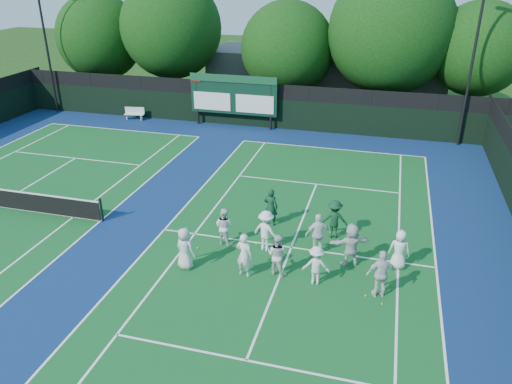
# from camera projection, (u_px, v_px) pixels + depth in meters

# --- Properties ---
(ground) EXTENTS (120.00, 120.00, 0.00)m
(ground) POSITION_uv_depth(u_px,v_px,m) (286.00, 261.00, 18.94)
(ground) COLOR #193A10
(ground) RESTS_ON ground
(court_apron) EXTENTS (34.00, 32.00, 0.01)m
(court_apron) POSITION_uv_depth(u_px,v_px,m) (153.00, 228.00, 21.24)
(court_apron) COLOR navy
(court_apron) RESTS_ON ground
(near_court) EXTENTS (11.05, 23.85, 0.01)m
(near_court) POSITION_uv_depth(u_px,v_px,m) (291.00, 247.00, 19.81)
(near_court) COLOR #115521
(near_court) RESTS_ON ground
(back_fence) EXTENTS (34.00, 0.08, 3.00)m
(back_fence) POSITION_uv_depth(u_px,v_px,m) (249.00, 107.00, 33.79)
(back_fence) COLOR black
(back_fence) RESTS_ON ground
(scoreboard) EXTENTS (6.00, 0.21, 3.55)m
(scoreboard) POSITION_uv_depth(u_px,v_px,m) (233.00, 95.00, 33.32)
(scoreboard) COLOR black
(scoreboard) RESTS_ON ground
(clubhouse) EXTENTS (18.00, 6.00, 4.00)m
(clubhouse) POSITION_uv_depth(u_px,v_px,m) (325.00, 77.00, 39.57)
(clubhouse) COLOR #5A5A5F
(clubhouse) RESTS_ON ground
(light_pole_left) EXTENTS (1.20, 0.30, 10.12)m
(light_pole_left) POSITION_uv_depth(u_px,v_px,m) (43.00, 24.00, 35.02)
(light_pole_left) COLOR black
(light_pole_left) RESTS_ON ground
(light_pole_right) EXTENTS (1.20, 0.30, 10.12)m
(light_pole_right) POSITION_uv_depth(u_px,v_px,m) (476.00, 40.00, 28.23)
(light_pole_right) COLOR black
(light_pole_right) RESTS_ON ground
(bench) EXTENTS (1.45, 0.61, 0.89)m
(bench) POSITION_uv_depth(u_px,v_px,m) (135.00, 113.00, 35.60)
(bench) COLOR silver
(bench) RESTS_ON ground
(tree_a) EXTENTS (6.53, 6.53, 8.29)m
(tree_a) POSITION_uv_depth(u_px,v_px,m) (102.00, 39.00, 38.51)
(tree_a) COLOR #311E0D
(tree_a) RESTS_ON ground
(tree_b) EXTENTS (7.40, 7.40, 9.60)m
(tree_b) POSITION_uv_depth(u_px,v_px,m) (174.00, 30.00, 36.71)
(tree_b) COLOR #311E0D
(tree_b) RESTS_ON ground
(tree_c) EXTENTS (6.56, 6.56, 8.04)m
(tree_c) POSITION_uv_depth(u_px,v_px,m) (290.00, 51.00, 35.10)
(tree_c) COLOR #311E0D
(tree_c) RESTS_ON ground
(tree_d) EXTENTS (8.31, 8.31, 10.30)m
(tree_d) POSITION_uv_depth(u_px,v_px,m) (393.00, 35.00, 32.88)
(tree_d) COLOR #311E0D
(tree_d) RESTS_ON ground
(tree_e) EXTENTS (6.04, 6.04, 8.26)m
(tree_e) POSITION_uv_depth(u_px,v_px,m) (481.00, 51.00, 31.91)
(tree_e) COLOR #311E0D
(tree_e) RESTS_ON ground
(tennis_ball_0) EXTENTS (0.07, 0.07, 0.07)m
(tennis_ball_0) POSITION_uv_depth(u_px,v_px,m) (256.00, 244.00, 20.03)
(tennis_ball_0) COLOR #C8E61B
(tennis_ball_0) RESTS_ON ground
(tennis_ball_1) EXTENTS (0.07, 0.07, 0.07)m
(tennis_ball_1) POSITION_uv_depth(u_px,v_px,m) (338.00, 240.00, 20.30)
(tennis_ball_1) COLOR #C8E61B
(tennis_ball_1) RESTS_ON ground
(tennis_ball_2) EXTENTS (0.07, 0.07, 0.07)m
(tennis_ball_2) POSITION_uv_depth(u_px,v_px,m) (366.00, 296.00, 16.92)
(tennis_ball_2) COLOR #C8E61B
(tennis_ball_2) RESTS_ON ground
(tennis_ball_3) EXTENTS (0.07, 0.07, 0.07)m
(tennis_ball_3) POSITION_uv_depth(u_px,v_px,m) (198.00, 248.00, 19.73)
(tennis_ball_3) COLOR #C8E61B
(tennis_ball_3) RESTS_ON ground
(tennis_ball_4) EXTENTS (0.07, 0.07, 0.07)m
(tennis_ball_4) POSITION_uv_depth(u_px,v_px,m) (325.00, 226.00, 21.33)
(tennis_ball_4) COLOR #C8E61B
(tennis_ball_4) RESTS_ON ground
(tennis_ball_5) EXTENTS (0.07, 0.07, 0.07)m
(tennis_ball_5) POSITION_uv_depth(u_px,v_px,m) (382.00, 304.00, 16.52)
(tennis_ball_5) COLOR #C8E61B
(tennis_ball_5) RESTS_ON ground
(player_front_0) EXTENTS (0.93, 0.76, 1.64)m
(player_front_0) POSITION_uv_depth(u_px,v_px,m) (185.00, 248.00, 18.19)
(player_front_0) COLOR silver
(player_front_0) RESTS_ON ground
(player_front_1) EXTENTS (0.70, 0.54, 1.71)m
(player_front_1) POSITION_uv_depth(u_px,v_px,m) (244.00, 255.00, 17.72)
(player_front_1) COLOR white
(player_front_1) RESTS_ON ground
(player_front_2) EXTENTS (0.90, 0.78, 1.60)m
(player_front_2) POSITION_uv_depth(u_px,v_px,m) (277.00, 255.00, 17.85)
(player_front_2) COLOR silver
(player_front_2) RESTS_ON ground
(player_front_3) EXTENTS (1.01, 0.65, 1.47)m
(player_front_3) POSITION_uv_depth(u_px,v_px,m) (316.00, 265.00, 17.34)
(player_front_3) COLOR silver
(player_front_3) RESTS_ON ground
(player_front_4) EXTENTS (1.12, 0.76, 1.76)m
(player_front_4) POSITION_uv_depth(u_px,v_px,m) (381.00, 274.00, 16.61)
(player_front_4) COLOR silver
(player_front_4) RESTS_ON ground
(player_back_0) EXTENTS (0.89, 0.78, 1.57)m
(player_back_0) POSITION_uv_depth(u_px,v_px,m) (224.00, 226.00, 19.79)
(player_back_0) COLOR white
(player_back_0) RESTS_ON ground
(player_back_1) EXTENTS (1.23, 0.94, 1.68)m
(player_back_1) POSITION_uv_depth(u_px,v_px,m) (266.00, 231.00, 19.34)
(player_back_1) COLOR white
(player_back_1) RESTS_ON ground
(player_back_2) EXTENTS (1.08, 0.78, 1.70)m
(player_back_2) POSITION_uv_depth(u_px,v_px,m) (318.00, 234.00, 19.09)
(player_back_2) COLOR white
(player_back_2) RESTS_ON ground
(player_back_3) EXTENTS (1.65, 1.12, 1.71)m
(player_back_3) POSITION_uv_depth(u_px,v_px,m) (351.00, 245.00, 18.36)
(player_back_3) COLOR silver
(player_back_3) RESTS_ON ground
(player_back_4) EXTENTS (0.78, 0.53, 1.55)m
(player_back_4) POSITION_uv_depth(u_px,v_px,m) (399.00, 249.00, 18.22)
(player_back_4) COLOR white
(player_back_4) RESTS_ON ground
(coach_left) EXTENTS (0.64, 0.45, 1.68)m
(coach_left) POSITION_uv_depth(u_px,v_px,m) (271.00, 207.00, 21.20)
(coach_left) COLOR #103C21
(coach_left) RESTS_ON ground
(coach_right) EXTENTS (1.16, 0.78, 1.66)m
(coach_right) POSITION_uv_depth(u_px,v_px,m) (334.00, 219.00, 20.23)
(coach_right) COLOR #103B1F
(coach_right) RESTS_ON ground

